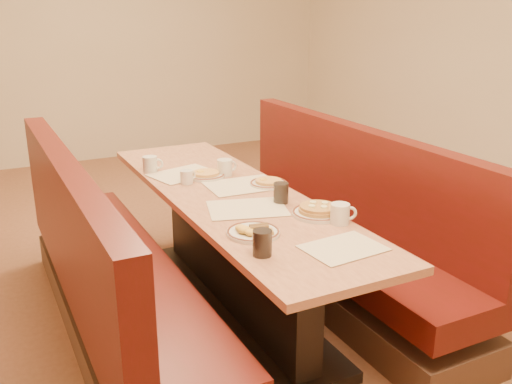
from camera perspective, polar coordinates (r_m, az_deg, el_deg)
name	(u,v)px	position (r m, az deg, el deg)	size (l,w,h in m)	color
ground	(233,309)	(3.56, -2.34, -11.65)	(8.00, 8.00, 0.00)	#9E6647
diner_table	(232,253)	(3.39, -2.42, -6.16)	(0.70, 2.50, 0.75)	black
booth_left	(108,281)	(3.20, -14.58, -8.63)	(0.55, 2.50, 1.05)	#4C3326
booth_right	(335,234)	(3.73, 7.89, -4.19)	(0.55, 2.50, 1.05)	#4C3326
placemat_near_left	(247,208)	(3.00, -0.89, -1.64)	(0.41, 0.30, 0.00)	beige
placemat_near_right	(343,248)	(2.55, 8.73, -5.54)	(0.34, 0.26, 0.00)	beige
placemat_far_left	(184,174)	(3.64, -7.25, 1.81)	(0.39, 0.30, 0.00)	beige
placemat_far_right	(243,185)	(3.38, -1.33, 0.69)	(0.42, 0.31, 0.00)	beige
pancake_plate	(318,211)	(2.93, 6.24, -1.91)	(0.27, 0.27, 0.06)	silver
eggs_plate	(253,232)	(2.67, -0.34, -3.98)	(0.25, 0.25, 0.05)	silver
extra_plate_mid	(268,183)	(3.39, 1.25, 0.93)	(0.22, 0.22, 0.05)	silver
extra_plate_far	(206,175)	(3.56, -5.05, 1.72)	(0.24, 0.24, 0.05)	silver
coffee_mug_a	(341,213)	(2.82, 8.47, -2.13)	(0.13, 0.09, 0.10)	silver
coffee_mug_b	(187,177)	(3.44, -6.93, 1.53)	(0.11, 0.08, 0.08)	silver
coffee_mug_c	(225,167)	(3.59, -3.08, 2.50)	(0.14, 0.10, 0.10)	silver
coffee_mug_d	(151,164)	(3.72, -10.49, 2.79)	(0.13, 0.09, 0.10)	silver
soda_tumbler_near	(262,243)	(2.44, 0.64, -5.13)	(0.08, 0.08, 0.12)	black
soda_tumbler_mid	(281,193)	(3.08, 2.51, -0.10)	(0.08, 0.08, 0.11)	black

